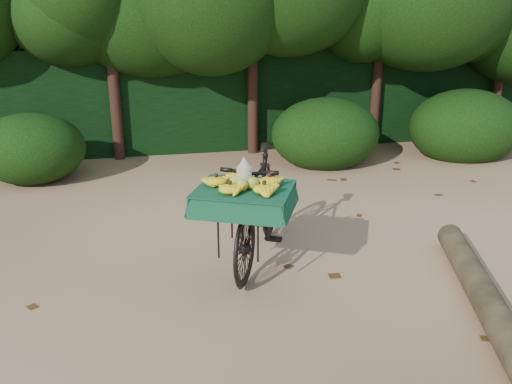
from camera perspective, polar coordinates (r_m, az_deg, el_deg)
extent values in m
plane|color=tan|center=(4.79, 6.68, -12.39)|extent=(80.00, 80.00, 0.00)
imported|color=black|center=(5.43, 0.29, -1.52)|extent=(1.29, 1.96, 1.15)
cube|color=black|center=(4.76, -1.28, 0.12)|extent=(0.59, 0.63, 0.03)
cube|color=#155237|center=(4.75, -1.28, 0.34)|extent=(1.04, 0.97, 0.01)
ellipsoid|color=#9BA127|center=(4.71, -0.34, 0.95)|extent=(0.11, 0.09, 0.12)
ellipsoid|color=#9BA127|center=(4.79, -1.09, 1.27)|extent=(0.11, 0.09, 0.12)
ellipsoid|color=#9BA127|center=(4.75, -2.23, 1.09)|extent=(0.11, 0.09, 0.12)
ellipsoid|color=#9BA127|center=(4.67, -1.49, 0.76)|extent=(0.11, 0.09, 0.12)
cylinder|color=#EAE5C6|center=(4.72, -1.26, 1.69)|extent=(0.13, 0.13, 0.17)
cylinder|color=brown|center=(4.74, 24.39, -12.75)|extent=(1.34, 3.43, 0.25)
cube|color=black|center=(10.36, -4.26, 10.32)|extent=(26.00, 1.80, 1.80)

